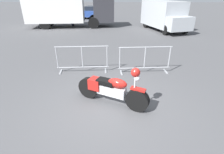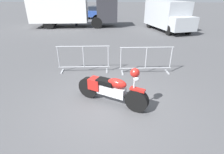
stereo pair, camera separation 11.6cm
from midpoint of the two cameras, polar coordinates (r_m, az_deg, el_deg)
The scene contains 11 objects.
ground_plane at distance 5.05m, azimuth -1.65°, elevation -9.37°, with size 120.00×120.00×0.00m, color #4C4C4F.
motorcycle at distance 4.92m, azimuth -0.83°, elevation -3.92°, with size 2.06×1.07×1.23m.
crowd_barrier_near at distance 7.04m, azimuth -10.11°, elevation 5.84°, with size 2.06×0.62×1.07m.
crowd_barrier_far at distance 6.97m, azimuth 10.17°, elevation 5.63°, with size 2.06×0.62×1.07m.
box_truck at distance 17.42m, azimuth -15.15°, elevation 20.81°, with size 7.91×3.14×2.98m.
delivery_van at distance 16.10m, azimuth 16.34°, elevation 18.92°, with size 3.42×5.36×2.31m.
parked_car_silver at distance 25.61m, azimuth -21.18°, elevation 19.32°, with size 2.06×4.30×1.42m.
parked_car_yellow at distance 24.43m, azimuth -14.23°, elevation 20.06°, with size 2.19×4.56×1.50m.
parked_car_blue at distance 24.07m, azimuth -6.44°, elevation 20.43°, with size 2.03×4.24×1.39m.
pedestrian at distance 17.88m, azimuth -13.08°, elevation 18.82°, with size 0.46×0.46×1.69m.
planter_island at distance 23.00m, azimuth 15.86°, elevation 18.33°, with size 4.58×4.58×1.14m.
Camera 1 is at (0.21, -4.12, 2.91)m, focal length 28.00 mm.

